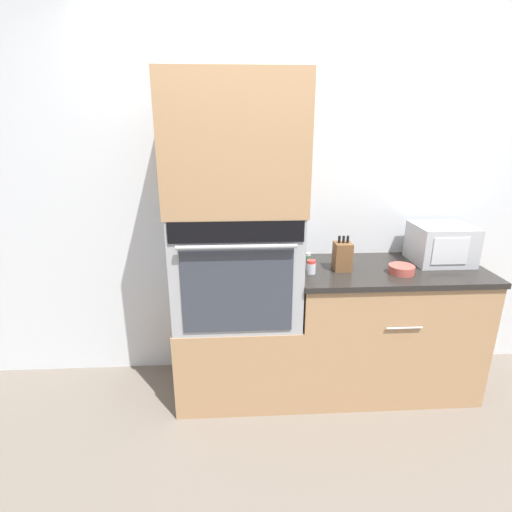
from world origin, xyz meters
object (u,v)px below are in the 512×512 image
at_px(bowl, 401,269).
at_px(condiment_jar_near, 311,267).
at_px(microwave, 441,244).
at_px(knife_block, 342,256).
at_px(wall_oven, 237,264).
at_px(condiment_jar_mid, 308,258).

xyz_separation_m(bowl, condiment_jar_near, (-0.56, 0.03, 0.02)).
relative_size(microwave, bowl, 2.33).
bearing_deg(knife_block, wall_oven, 178.08).
relative_size(microwave, condiment_jar_near, 4.28).
height_order(bowl, condiment_jar_near, condiment_jar_near).
xyz_separation_m(knife_block, condiment_jar_near, (-0.21, -0.05, -0.05)).
bearing_deg(wall_oven, bowl, -5.93).
xyz_separation_m(microwave, condiment_jar_near, (-0.90, -0.17, -0.09)).
distance_m(microwave, bowl, 0.41).
relative_size(knife_block, condiment_jar_mid, 3.04).
bearing_deg(condiment_jar_near, wall_oven, 170.76).
distance_m(wall_oven, microwave, 1.37).
bearing_deg(wall_oven, condiment_jar_near, -9.24).
bearing_deg(microwave, bowl, -149.95).
xyz_separation_m(knife_block, bowl, (0.36, -0.08, -0.07)).
relative_size(wall_oven, knife_block, 3.43).
relative_size(bowl, condiment_jar_near, 1.84).
distance_m(microwave, condiment_jar_near, 0.92).
bearing_deg(knife_block, condiment_jar_mid, 146.59).
bearing_deg(condiment_jar_mid, wall_oven, -167.45).
distance_m(wall_oven, condiment_jar_mid, 0.49).
xyz_separation_m(microwave, condiment_jar_mid, (-0.89, 0.02, -0.09)).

